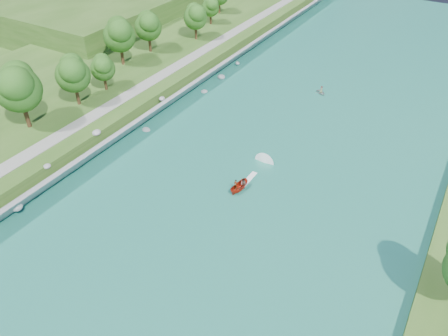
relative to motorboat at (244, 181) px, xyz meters
The scene contains 7 objects.
ground 16.64m from the motorboat, 88.04° to the right, with size 260.00×260.00×0.00m, color #2D5119.
river_water 3.50m from the motorboat, 80.45° to the left, with size 55.00×240.00×0.10m, color #1A6456.
berm_west 49.56m from the motorboat, behind, with size 45.00×240.00×3.50m, color #2D5119.
riprap_bank 25.42m from the motorboat, behind, with size 5.04×236.00×4.57m.
riverside_path 32.23m from the motorboat, behind, with size 3.00×200.00×0.10m, color gray.
motorboat is the anchor object (origin of this frame).
raft 36.77m from the motorboat, 91.45° to the left, with size 3.19×3.03×1.72m.
Camera 1 is at (24.73, -32.02, 43.94)m, focal length 35.00 mm.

